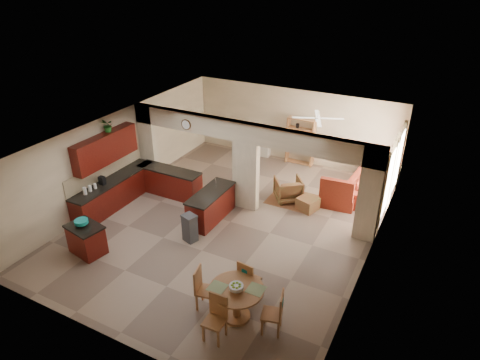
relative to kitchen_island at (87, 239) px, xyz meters
The scene contains 39 objects.
floor 4.06m from the kitchen_island, 49.03° to the left, with size 10.00×10.00×0.00m, color #836D5A.
ceiling 4.69m from the kitchen_island, 49.03° to the left, with size 10.00×10.00×0.00m, color white.
wall_back 8.54m from the kitchen_island, 71.78° to the left, with size 8.00×8.00×0.00m, color beige.
wall_front 3.43m from the kitchen_island, 36.30° to the right, with size 8.00×8.00×0.00m, color beige.
wall_left 3.48m from the kitchen_island, 113.84° to the left, with size 10.00×10.00×0.00m, color beige.
wall_right 7.38m from the kitchen_island, 24.66° to the left, with size 10.00×10.00×0.00m, color beige.
partition_left_pier 4.30m from the kitchen_island, 104.51° to the left, with size 0.60×0.25×2.80m, color beige.
partition_center_pier 4.89m from the kitchen_island, 56.81° to the left, with size 0.80×0.25×2.20m, color beige.
partition_right_pier 7.60m from the kitchen_island, 32.55° to the left, with size 0.60×0.25×2.80m, color beige.
partition_header 5.27m from the kitchen_island, 56.81° to the left, with size 8.00×0.25×0.60m, color beige.
kitchen_counter 2.87m from the kitchen_island, 102.26° to the left, with size 2.52×3.29×1.48m.
upper_cabinets 2.95m from the kitchen_island, 117.43° to the left, with size 0.35×2.40×0.90m, color #420907.
peninsula 3.59m from the kitchen_island, 55.10° to the left, with size 0.70×1.85×0.91m.
wall_clock 4.45m from the kitchen_island, 80.53° to the left, with size 0.34×0.34×0.03m, color #51341B.
rug 6.45m from the kitchen_island, 53.23° to the left, with size 1.60×1.30×0.01m, color brown.
fireplace 7.96m from the kitchen_island, 82.41° to the left, with size 1.60×0.35×1.20m.
shelving_unit 8.44m from the kitchen_island, 69.14° to the left, with size 1.00×0.32×1.80m, color #976434.
window_a 8.55m from the kitchen_island, 38.96° to the left, with size 0.02×0.90×1.90m, color white.
window_b 9.71m from the kitchen_island, 46.81° to the left, with size 0.02×0.90×1.90m, color white.
glazed_door 9.09m from the kitchen_island, 43.13° to the left, with size 0.02×0.70×2.10m, color white.
drape_a_left 8.16m from the kitchen_island, 35.84° to the left, with size 0.10×0.28×2.30m, color #401E19.
drape_a_right 8.91m from the kitchen_island, 42.13° to the left, with size 0.10×0.28×2.30m, color #401E19.
drape_b_left 9.25m from the kitchen_island, 44.44° to the left, with size 0.10×0.28×2.30m, color #401E19.
drape_b_right 10.12m from the kitchen_island, 49.31° to the left, with size 0.10×0.28×2.30m, color #401E19.
ceiling_fan 7.65m from the kitchen_island, 55.56° to the left, with size 1.00×1.00×0.10m, color white.
kitchen_island is the anchor object (origin of this frame).
teal_bowl 0.50m from the kitchen_island, behind, with size 0.36×0.36×0.17m, color #138582.
trash_can 2.72m from the kitchen_island, 39.06° to the left, with size 0.35×0.30×0.75m, color #303033.
dining_table 4.61m from the kitchen_island, ahead, with size 1.18×1.18×0.81m.
fruit_bowl 4.66m from the kitchen_island, ahead, with size 0.31×0.31×0.16m, color #7AB326.
sofa 8.98m from the kitchen_island, 48.47° to the left, with size 1.08×2.75×0.80m, color maroon.
chaise 7.58m from the kitchen_island, 46.68° to the left, with size 1.03×0.85×0.41m, color maroon.
armchair 6.27m from the kitchen_island, 54.19° to the left, with size 0.81×0.83×0.76m, color maroon.
ottoman 6.54m from the kitchen_island, 47.16° to the left, with size 0.56×0.56×0.40m, color maroon.
plant 3.50m from the kitchen_island, 115.15° to the left, with size 0.37×0.32×0.41m, color #175216.
chair_north 4.55m from the kitchen_island, ahead, with size 0.47×0.47×1.02m.
chair_east 5.51m from the kitchen_island, ahead, with size 0.51×0.51×1.02m.
chair_south 4.56m from the kitchen_island, 10.97° to the right, with size 0.44×0.44×1.02m.
chair_west 3.79m from the kitchen_island, ahead, with size 0.50×0.50×1.02m.
Camera 1 is at (5.23, -9.39, 6.99)m, focal length 32.00 mm.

